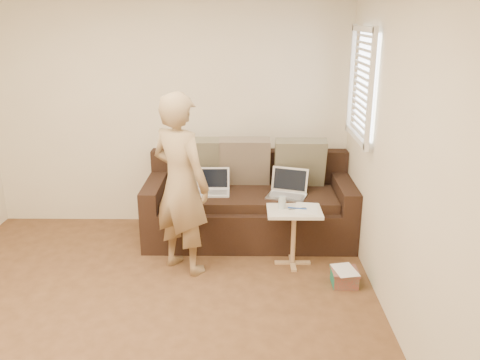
{
  "coord_description": "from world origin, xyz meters",
  "views": [
    {
      "loc": [
        0.86,
        -3.25,
        2.32
      ],
      "look_at": [
        0.8,
        1.4,
        0.78
      ],
      "focal_mm": 37.33,
      "sensor_mm": 36.0,
      "label": 1
    }
  ],
  "objects_px": {
    "sofa": "(249,200)",
    "laptop_silver": "(286,197)",
    "person": "(181,184)",
    "side_table": "(293,237)",
    "striped_box": "(344,277)",
    "drinking_glass": "(282,202)",
    "laptop_white": "(213,194)"
  },
  "relations": [
    {
      "from": "sofa",
      "to": "laptop_white",
      "type": "distance_m",
      "value": 0.41
    },
    {
      "from": "laptop_silver",
      "to": "side_table",
      "type": "bearing_deg",
      "value": -66.82
    },
    {
      "from": "laptop_silver",
      "to": "person",
      "type": "distance_m",
      "value": 1.22
    },
    {
      "from": "laptop_silver",
      "to": "striped_box",
      "type": "distance_m",
      "value": 1.09
    },
    {
      "from": "side_table",
      "to": "striped_box",
      "type": "bearing_deg",
      "value": -42.87
    },
    {
      "from": "laptop_silver",
      "to": "drinking_glass",
      "type": "bearing_deg",
      "value": -81.33
    },
    {
      "from": "side_table",
      "to": "drinking_glass",
      "type": "xyz_separation_m",
      "value": [
        -0.12,
        0.04,
        0.34
      ]
    },
    {
      "from": "laptop_white",
      "to": "striped_box",
      "type": "height_order",
      "value": "laptop_white"
    },
    {
      "from": "sofa",
      "to": "person",
      "type": "height_order",
      "value": "person"
    },
    {
      "from": "laptop_white",
      "to": "side_table",
      "type": "bearing_deg",
      "value": -36.18
    },
    {
      "from": "drinking_glass",
      "to": "laptop_silver",
      "type": "bearing_deg",
      "value": 79.98
    },
    {
      "from": "laptop_white",
      "to": "side_table",
      "type": "distance_m",
      "value": 1.02
    },
    {
      "from": "laptop_silver",
      "to": "person",
      "type": "bearing_deg",
      "value": -131.68
    },
    {
      "from": "laptop_white",
      "to": "drinking_glass",
      "type": "height_order",
      "value": "drinking_glass"
    },
    {
      "from": "laptop_white",
      "to": "drinking_glass",
      "type": "bearing_deg",
      "value": -38.28
    },
    {
      "from": "sofa",
      "to": "person",
      "type": "distance_m",
      "value": 1.05
    },
    {
      "from": "laptop_silver",
      "to": "striped_box",
      "type": "height_order",
      "value": "laptop_silver"
    },
    {
      "from": "sofa",
      "to": "laptop_silver",
      "type": "xyz_separation_m",
      "value": [
        0.39,
        -0.15,
        0.1
      ]
    },
    {
      "from": "person",
      "to": "laptop_silver",
      "type": "bearing_deg",
      "value": -114.79
    },
    {
      "from": "person",
      "to": "drinking_glass",
      "type": "xyz_separation_m",
      "value": [
        0.94,
        0.14,
        -0.23
      ]
    },
    {
      "from": "sofa",
      "to": "person",
      "type": "relative_size",
      "value": 1.29
    },
    {
      "from": "sofa",
      "to": "side_table",
      "type": "bearing_deg",
      "value": -55.91
    },
    {
      "from": "laptop_white",
      "to": "striped_box",
      "type": "distance_m",
      "value": 1.64
    },
    {
      "from": "laptop_silver",
      "to": "striped_box",
      "type": "xyz_separation_m",
      "value": [
        0.47,
        -0.88,
        -0.45
      ]
    },
    {
      "from": "side_table",
      "to": "striped_box",
      "type": "relative_size",
      "value": 2.38
    },
    {
      "from": "sofa",
      "to": "person",
      "type": "bearing_deg",
      "value": -131.12
    },
    {
      "from": "laptop_silver",
      "to": "laptop_white",
      "type": "bearing_deg",
      "value": -167.71
    },
    {
      "from": "sofa",
      "to": "striped_box",
      "type": "bearing_deg",
      "value": -50.2
    },
    {
      "from": "sofa",
      "to": "striped_box",
      "type": "distance_m",
      "value": 1.38
    },
    {
      "from": "laptop_silver",
      "to": "laptop_white",
      "type": "xyz_separation_m",
      "value": [
        -0.78,
        0.09,
        0.0
      ]
    },
    {
      "from": "laptop_silver",
      "to": "side_table",
      "type": "xyz_separation_m",
      "value": [
        0.04,
        -0.48,
        -0.24
      ]
    },
    {
      "from": "person",
      "to": "side_table",
      "type": "relative_size",
      "value": 3.02
    }
  ]
}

